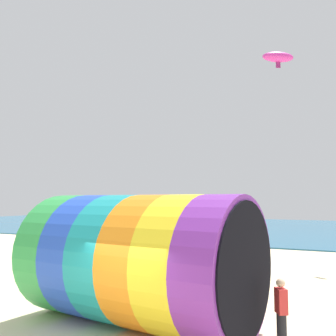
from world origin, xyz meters
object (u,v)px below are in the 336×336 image
(giant_inflatable_tube, at_px, (139,259))
(bystander_near_water, at_px, (111,241))
(kite_handler, at_px, (281,312))
(kite_magenta_parafoil, at_px, (278,57))
(bystander_mid_beach, at_px, (39,251))

(giant_inflatable_tube, xyz_separation_m, bystander_near_water, (-8.49, 11.05, -0.98))
(giant_inflatable_tube, relative_size, kite_handler, 4.28)
(giant_inflatable_tube, relative_size, bystander_near_water, 4.08)
(kite_magenta_parafoil, bearing_deg, bystander_near_water, 145.16)
(kite_handler, bearing_deg, kite_magenta_parafoil, 97.07)
(giant_inflatable_tube, xyz_separation_m, bystander_mid_beach, (-9.87, 6.17, -1.09))
(giant_inflatable_tube, height_order, bystander_near_water, giant_inflatable_tube)
(bystander_mid_beach, bearing_deg, bystander_near_water, 74.25)
(kite_handler, bearing_deg, bystander_near_water, 138.76)
(giant_inflatable_tube, xyz_separation_m, kite_handler, (3.96, 0.13, -1.03))
(giant_inflatable_tube, bearing_deg, bystander_mid_beach, 148.01)
(kite_handler, xyz_separation_m, bystander_near_water, (-12.46, 10.92, 0.05))
(giant_inflatable_tube, relative_size, bystander_mid_beach, 4.58)
(giant_inflatable_tube, distance_m, kite_magenta_parafoil, 7.77)
(giant_inflatable_tube, bearing_deg, kite_magenta_parafoil, 35.38)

